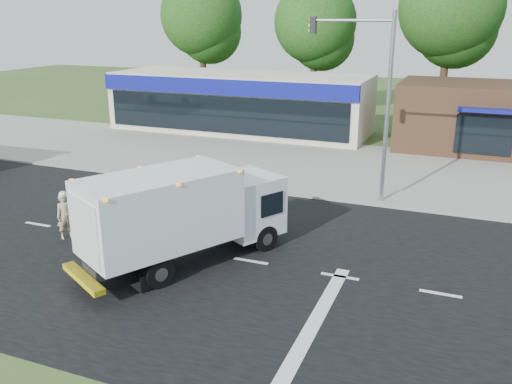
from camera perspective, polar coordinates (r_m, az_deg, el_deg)
ground at (r=18.10m, az=-0.53°, el=-7.33°), size 120.00×120.00×0.00m
road_asphalt at (r=18.10m, az=-0.53°, el=-7.31°), size 60.00×14.00×0.02m
sidewalk at (r=25.34m, az=6.52°, el=0.22°), size 60.00×2.40×0.12m
parking_apron at (r=30.78m, az=9.43°, el=3.18°), size 60.00×9.00×0.02m
lane_markings at (r=16.53m, az=2.06°, el=-9.86°), size 55.20×7.00×0.01m
ems_box_truck at (r=17.45m, az=-7.80°, el=-1.96°), size 5.41×7.36×3.19m
emergency_worker at (r=20.80m, az=-19.46°, el=-2.31°), size 0.68×0.74×1.81m
retail_strip_mall at (r=38.65m, az=-1.69°, el=9.44°), size 18.00×6.20×4.00m
brown_storefront at (r=35.59m, az=22.93°, el=7.28°), size 10.00×6.70×4.00m
traffic_signal_pole at (r=23.23m, az=12.24°, el=10.62°), size 3.51×0.25×8.00m
background_trees at (r=43.87m, az=13.10°, el=17.06°), size 36.77×7.39×12.10m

